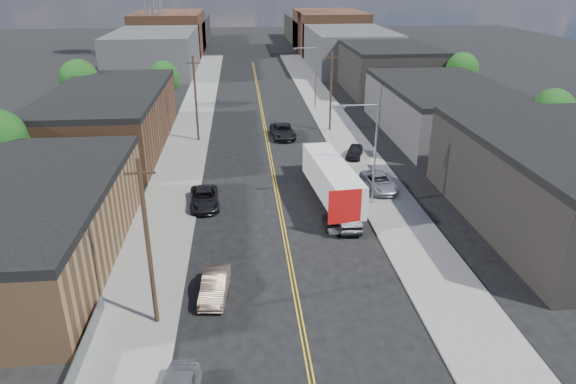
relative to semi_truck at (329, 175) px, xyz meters
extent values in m
plane|color=black|center=(-4.44, 33.34, -2.20)|extent=(260.00, 260.00, 0.00)
cube|color=gold|center=(-4.44, 18.34, -2.20)|extent=(0.32, 120.00, 0.01)
cube|color=slate|center=(-13.94, 18.34, -2.13)|extent=(5.00, 140.00, 0.15)
cube|color=slate|center=(5.06, 18.34, -2.13)|extent=(5.00, 140.00, 0.15)
cube|color=brown|center=(-22.44, -8.66, 0.30)|extent=(12.00, 22.00, 5.00)
cube|color=black|center=(-22.44, -8.66, 3.10)|extent=(12.00, 22.00, 0.60)
cube|color=#543421|center=(-22.44, 17.34, 0.80)|extent=(12.00, 26.00, 6.00)
cube|color=black|center=(-22.44, 17.34, 4.10)|extent=(12.00, 26.00, 0.60)
cube|color=black|center=(17.56, -6.66, 1.05)|extent=(14.00, 22.00, 6.50)
cube|color=black|center=(17.56, -6.66, 4.60)|extent=(14.00, 22.00, 0.60)
cube|color=navy|center=(10.76, -6.66, 1.40)|extent=(0.30, 20.00, 0.80)
cube|color=#363638|center=(17.56, 19.34, 0.55)|extent=(14.00, 24.00, 5.50)
cube|color=black|center=(17.56, 19.34, 3.60)|extent=(14.00, 24.00, 0.60)
cube|color=black|center=(17.56, 45.34, 1.30)|extent=(14.00, 22.00, 7.00)
cube|color=black|center=(17.56, 45.34, 5.10)|extent=(14.00, 22.00, 0.60)
cube|color=#363638|center=(-24.44, 68.34, 1.80)|extent=(16.00, 30.00, 8.00)
cube|color=#363638|center=(15.56, 68.34, 1.80)|extent=(16.00, 30.00, 8.00)
cube|color=#543421|center=(-24.44, 93.34, 2.80)|extent=(16.00, 26.00, 10.00)
cube|color=#543421|center=(15.56, 93.34, 2.80)|extent=(16.00, 26.00, 10.00)
cube|color=black|center=(-24.44, 113.34, 1.30)|extent=(16.00, 40.00, 7.00)
cube|color=black|center=(15.56, 113.34, 1.30)|extent=(16.00, 40.00, 7.00)
cylinder|color=gray|center=(3.56, -1.66, 2.30)|extent=(0.18, 0.18, 9.00)
cylinder|color=gray|center=(2.06, -1.66, 6.60)|extent=(3.00, 0.12, 0.12)
cube|color=gray|center=(0.56, -1.66, 6.50)|extent=(0.60, 0.25, 0.18)
cylinder|color=gray|center=(3.56, 33.34, 2.30)|extent=(0.18, 0.18, 9.00)
cylinder|color=gray|center=(2.06, 33.34, 6.60)|extent=(3.00, 0.12, 0.12)
cube|color=gray|center=(0.56, 33.34, 6.50)|extent=(0.60, 0.25, 0.18)
cylinder|color=black|center=(-12.64, -16.66, 2.80)|extent=(0.26, 0.26, 10.00)
cube|color=black|center=(-12.64, -16.66, 7.00)|extent=(1.60, 0.12, 0.12)
cylinder|color=black|center=(-12.64, 18.34, 2.80)|extent=(0.26, 0.26, 10.00)
cube|color=black|center=(-12.64, 18.34, 7.00)|extent=(1.60, 0.12, 0.12)
cylinder|color=black|center=(3.76, 21.34, 2.80)|extent=(0.26, 0.26, 10.00)
cube|color=black|center=(3.76, 21.34, 7.00)|extent=(1.60, 0.12, 0.12)
cylinder|color=black|center=(-28.44, 3.34, -0.08)|extent=(0.36, 0.36, 4.25)
sphere|color=#143D10|center=(-27.84, 3.64, 2.47)|extent=(3.74, 3.74, 3.74)
cylinder|color=black|center=(-28.44, 28.34, 0.05)|extent=(0.36, 0.36, 4.50)
sphere|color=#143D10|center=(-28.44, 28.34, 3.65)|extent=(5.04, 5.04, 5.04)
sphere|color=#143D10|center=(-27.84, 28.64, 2.75)|extent=(3.96, 3.96, 3.96)
sphere|color=#143D10|center=(-28.94, 27.94, 3.02)|extent=(3.60, 3.60, 3.60)
cylinder|color=black|center=(-18.44, 35.34, -0.33)|extent=(0.36, 0.36, 3.75)
sphere|color=#143D10|center=(-18.44, 35.34, 2.67)|extent=(4.20, 4.20, 4.20)
sphere|color=#143D10|center=(-17.84, 35.64, 1.92)|extent=(3.30, 3.30, 3.30)
sphere|color=#143D10|center=(-18.94, 34.94, 2.15)|extent=(3.00, 3.00, 3.00)
cylinder|color=black|center=(25.56, 9.34, -0.20)|extent=(0.36, 0.36, 4.00)
sphere|color=#143D10|center=(25.56, 9.34, 3.00)|extent=(4.48, 4.48, 4.48)
sphere|color=#143D10|center=(26.16, 9.64, 2.20)|extent=(3.52, 3.52, 3.52)
sphere|color=#143D10|center=(25.06, 8.94, 2.44)|extent=(3.20, 3.20, 3.20)
cylinder|color=black|center=(25.56, 33.34, -0.08)|extent=(0.36, 0.36, 4.25)
sphere|color=#143D10|center=(25.56, 33.34, 3.32)|extent=(4.76, 4.76, 4.76)
sphere|color=#143D10|center=(26.16, 33.64, 2.47)|extent=(3.74, 3.74, 3.74)
sphere|color=#143D10|center=(25.06, 32.94, 2.73)|extent=(3.40, 3.40, 3.40)
cube|color=silver|center=(0.00, -1.48, 0.31)|extent=(3.60, 11.75, 2.70)
cube|color=#B20E0D|center=(0.00, -7.27, 0.31)|extent=(2.53, 0.36, 2.72)
cube|color=gray|center=(0.00, -7.27, -1.67)|extent=(2.43, 0.82, 0.25)
cube|color=black|center=(0.00, 5.65, -0.71)|extent=(2.69, 3.30, 2.99)
cylinder|color=black|center=(0.00, -5.87, -1.72)|extent=(2.59, 1.20, 0.96)
cylinder|color=black|center=(0.00, 5.65, -1.72)|extent=(2.49, 1.19, 0.96)
imported|color=#826955|center=(-9.44, -14.24, -1.49)|extent=(1.93, 4.47, 1.43)
imported|color=black|center=(-10.84, -0.66, -1.47)|extent=(2.78, 5.39, 1.45)
imported|color=black|center=(0.56, -5.55, -1.43)|extent=(1.68, 4.69, 1.54)
imported|color=#B9BBBF|center=(4.97, 1.34, -1.34)|extent=(2.91, 5.37, 1.43)
imported|color=black|center=(4.61, 10.44, -1.39)|extent=(2.78, 4.21, 1.33)
imported|color=black|center=(-2.47, 18.89, -1.40)|extent=(3.03, 5.94, 1.61)
camera|label=1|loc=(-7.41, -41.38, 16.21)|focal=32.00mm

